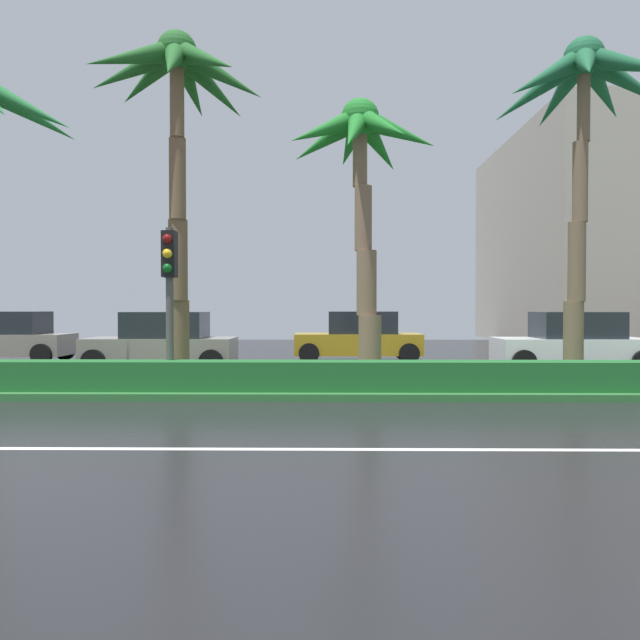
% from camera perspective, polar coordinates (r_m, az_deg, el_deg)
% --- Properties ---
extents(ground_plane, '(90.00, 42.00, 0.10)m').
position_cam_1_polar(ground_plane, '(15.97, -19.43, -5.72)').
color(ground_plane, black).
extents(median_strip, '(85.50, 4.00, 0.15)m').
position_cam_1_polar(median_strip, '(15.02, -20.75, -5.67)').
color(median_strip, '#2D6B33').
rests_on(median_strip, ground_plane).
extents(median_hedge, '(76.50, 0.70, 0.60)m').
position_cam_1_polar(median_hedge, '(13.70, -22.90, -4.75)').
color(median_hedge, '#1E6028').
rests_on(median_hedge, median_strip).
extents(palm_tree_centre, '(4.21, 4.11, 7.99)m').
position_cam_1_polar(palm_tree_centre, '(15.28, -13.12, 19.16)').
color(palm_tree_centre, brown).
rests_on(palm_tree_centre, median_strip).
extents(palm_tree_centre_right, '(3.65, 3.59, 6.60)m').
position_cam_1_polar(palm_tree_centre_right, '(14.91, 3.79, 14.57)').
color(palm_tree_centre_right, '#7C5F49').
rests_on(palm_tree_centre_right, median_strip).
extents(palm_tree_mid_right, '(4.21, 4.38, 7.88)m').
position_cam_1_polar(palm_tree_mid_right, '(16.08, 23.22, 17.97)').
color(palm_tree_mid_right, brown).
rests_on(palm_tree_mid_right, median_strip).
extents(traffic_signal_median_right, '(0.28, 0.43, 3.35)m').
position_cam_1_polar(traffic_signal_median_right, '(13.15, -13.79, 3.82)').
color(traffic_signal_median_right, '#4C4C47').
rests_on(traffic_signal_median_right, median_strip).
extents(car_in_traffic_second, '(4.30, 2.02, 1.72)m').
position_cam_1_polar(car_in_traffic_second, '(23.41, -27.06, -1.48)').
color(car_in_traffic_second, gray).
rests_on(car_in_traffic_second, ground_plane).
extents(car_in_traffic_third, '(4.30, 2.02, 1.72)m').
position_cam_1_polar(car_in_traffic_third, '(18.64, -14.40, -2.02)').
color(car_in_traffic_third, gray).
rests_on(car_in_traffic_third, ground_plane).
extents(car_in_traffic_fourth, '(4.30, 2.02, 1.72)m').
position_cam_1_polar(car_in_traffic_fourth, '(21.16, 3.65, -1.63)').
color(car_in_traffic_fourth, '#B28C1E').
rests_on(car_in_traffic_fourth, ground_plane).
extents(car_in_traffic_fifth, '(4.30, 2.02, 1.72)m').
position_cam_1_polar(car_in_traffic_fifth, '(19.31, 22.39, -1.96)').
color(car_in_traffic_fifth, white).
rests_on(car_in_traffic_fifth, ground_plane).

